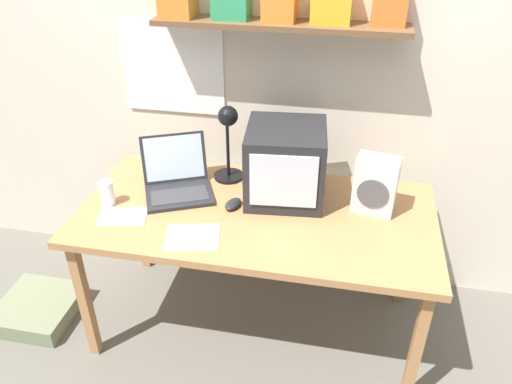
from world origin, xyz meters
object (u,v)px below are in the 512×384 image
Objects in this scene: laptop at (177,179)px; juice_glass at (107,194)px; corner_desk at (256,221)px; loose_paper_near_laptop at (123,216)px; loose_paper_near_monitor at (192,237)px; desk_lamp at (228,135)px; crt_monitor at (285,163)px; space_heater at (376,185)px; floor_cushion at (38,308)px; computer_mouse at (233,204)px.

laptop is 0.33m from juice_glass.
laptop is (-0.40, 0.11, 0.12)m from corner_desk.
loose_paper_near_laptop is 0.36m from loose_paper_near_monitor.
desk_lamp is 0.54m from loose_paper_near_monitor.
juice_glass is 0.50× the size of loose_paper_near_laptop.
crt_monitor reaches higher than space_heater.
crt_monitor is at bearing -18.70° from laptop.
floor_cushion is (-0.92, 0.07, -0.66)m from loose_paper_near_monitor.
desk_lamp reaches higher than computer_mouse.
crt_monitor is at bearing 56.62° from corner_desk.
space_heater is at bearing 9.26° from computer_mouse.
floor_cushion is (-0.96, -0.41, -0.91)m from desk_lamp.
loose_paper_near_laptop is (-0.57, -0.16, 0.06)m from corner_desk.
desk_lamp is at bearing 4.84° from laptop.
floor_cushion is (-1.03, -0.18, -0.68)m from computer_mouse.
crt_monitor reaches higher than loose_paper_near_monitor.
laptop is at bearing -170.95° from desk_lamp.
laptop is 1.76× the size of loose_paper_near_laptop.
laptop is 1.07m from floor_cushion.
space_heater is 1.11× the size of loose_paper_near_laptop.
loose_paper_near_laptop is (-0.17, -0.27, -0.06)m from laptop.
floor_cushion is at bearing 176.15° from laptop.
space_heater reaches higher than laptop.
loose_paper_near_monitor is (-0.33, -0.40, -0.17)m from crt_monitor.
computer_mouse is (0.30, -0.10, -0.04)m from laptop.
juice_glass is at bearing 141.18° from loose_paper_near_laptop.
desk_lamp reaches higher than corner_desk.
loose_paper_near_monitor is at bearing -4.48° from floor_cushion.
corner_desk is 0.59m from loose_paper_near_laptop.
floor_cushion is (-0.57, -0.01, -0.66)m from loose_paper_near_laptop.
computer_mouse is at bearing 20.43° from loose_paper_near_laptop.
desk_lamp reaches higher than juice_glass.
space_heater is 0.83m from loose_paper_near_monitor.
juice_glass is at bearing -173.51° from corner_desk.
loose_paper_near_laptop is (0.10, -0.08, -0.05)m from juice_glass.
desk_lamp is 3.41× the size of computer_mouse.
juice_glass reaches higher than loose_paper_near_laptop.
crt_monitor is 3.39× the size of juice_glass.
space_heater reaches higher than floor_cushion.
desk_lamp is 3.44× the size of juice_glass.
loose_paper_near_monitor is (-0.73, -0.36, -0.13)m from space_heater.
desk_lamp reaches higher than loose_paper_near_laptop.
space_heater is (0.69, -0.12, -0.12)m from desk_lamp.
crt_monitor is 0.82m from juice_glass.
crt_monitor is at bearing -175.58° from space_heater.
corner_desk is 6.78× the size of loose_paper_near_laptop.
desk_lamp reaches higher than laptop.
laptop is 0.92m from space_heater.
corner_desk is at bearing 47.95° from loose_paper_near_monitor.
laptop is at bearing 20.77° from floor_cushion.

